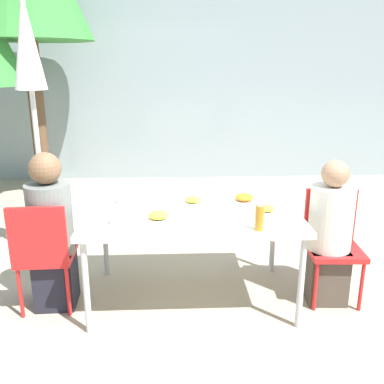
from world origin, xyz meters
name	(u,v)px	position (x,y,z in m)	size (l,w,h in m)	color
ground_plane	(192,297)	(0.00, 0.00, 0.00)	(24.00, 24.00, 0.00)	tan
building_facade	(181,83)	(0.00, 3.85, 1.50)	(10.00, 0.20, 3.00)	#89999E
dining_table	(192,217)	(0.00, 0.00, 0.68)	(1.59, 0.97, 0.73)	white
chair_left	(43,249)	(-1.09, -0.12, 0.50)	(0.42, 0.42, 0.85)	red
person_left	(52,235)	(-1.04, -0.04, 0.58)	(0.32, 0.32, 1.20)	black
chair_right	(332,236)	(1.10, 0.02, 0.50)	(0.42, 0.42, 0.85)	red
person_right	(329,236)	(1.04, -0.06, 0.53)	(0.33, 0.33, 1.13)	#473D33
closed_umbrella	(30,74)	(-1.31, 0.70, 1.71)	(0.36, 0.36, 2.34)	#333333
plate_0	(193,201)	(0.02, 0.17, 0.75)	(0.22, 0.22, 0.06)	white
plate_1	(244,199)	(0.43, 0.20, 0.76)	(0.26, 0.26, 0.07)	white
plate_2	(159,217)	(-0.24, -0.19, 0.76)	(0.25, 0.25, 0.07)	white
plate_3	(267,210)	(0.55, -0.07, 0.75)	(0.21, 0.21, 0.06)	white
bottle	(260,217)	(0.43, -0.40, 0.82)	(0.06, 0.06, 0.19)	#B7751E
drinking_cup	(116,219)	(-0.53, -0.26, 0.77)	(0.07, 0.07, 0.08)	white
salad_bowl	(125,200)	(-0.52, 0.23, 0.75)	(0.15, 0.15, 0.05)	white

